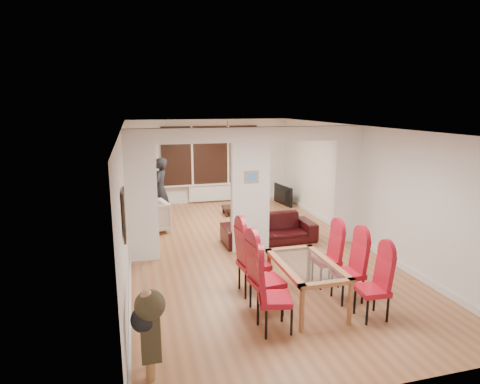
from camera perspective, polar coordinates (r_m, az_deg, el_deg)
name	(u,v)px	position (r m, az deg, el deg)	size (l,w,h in m)	color
floor	(250,249)	(8.69, 1.42, -8.15)	(5.00, 9.00, 0.01)	#9F6740
room_walls	(250,190)	(8.33, 1.47, 0.25)	(5.00, 9.00, 2.60)	silver
divider_wall	(250,190)	(8.33, 1.47, 0.25)	(5.00, 0.18, 2.60)	white
bay_window_blinds	(210,155)	(12.56, -4.26, 5.26)	(3.00, 0.08, 1.80)	black
radiator	(211,193)	(12.72, -4.14, -0.13)	(1.40, 0.08, 0.50)	white
pendant_light	(228,137)	(11.44, -1.75, 7.87)	(0.36, 0.36, 0.36)	orange
stair_newel	(147,313)	(5.24, -13.09, -16.42)	(0.40, 1.20, 1.10)	#B07B50
wall_poster	(124,215)	(5.60, -16.16, -3.10)	(0.04, 0.52, 0.67)	gray
pillar_photo	(252,177)	(8.18, 1.67, 2.17)	(0.30, 0.03, 0.25)	#4C8CD8
dining_table	(306,284)	(6.40, 9.34, -12.79)	(0.83, 1.47, 0.69)	#9A6039
dining_chair_la	(275,293)	(5.61, 4.98, -14.14)	(0.44, 0.44, 1.10)	#A31021
dining_chair_lb	(267,276)	(6.04, 3.81, -11.82)	(0.46, 0.46, 1.15)	#A31021
dining_chair_lc	(254,259)	(6.61, 1.97, -9.54)	(0.46, 0.46, 1.16)	#A31021
dining_chair_ra	(372,285)	(6.20, 18.32, -12.45)	(0.41, 0.41, 1.02)	#A31021
dining_chair_rb	(348,269)	(6.61, 15.13, -10.47)	(0.42, 0.42, 1.06)	#A31021
dining_chair_rc	(326,256)	(7.06, 12.15, -8.95)	(0.41, 0.41, 1.02)	#A31021
sofa	(269,229)	(9.08, 4.12, -5.24)	(2.08, 0.81, 0.61)	black
armchair	(150,217)	(9.99, -12.66, -3.44)	(0.83, 0.81, 0.75)	beige
person	(160,190)	(10.77, -11.26, 0.33)	(0.40, 0.62, 1.69)	black
television	(280,195)	(12.44, 5.71, -0.45)	(0.14, 1.04, 0.60)	black
coffee_table	(241,210)	(11.36, 0.15, -2.57)	(1.04, 0.52, 0.24)	black
bottle	(248,201)	(11.26, 1.11, -1.27)	(0.08, 0.08, 0.31)	#143F19
bowl	(241,206)	(11.23, 0.08, -1.98)	(0.20, 0.20, 0.05)	black
shoes	(256,253)	(8.35, 2.27, -8.63)	(0.26, 0.29, 0.11)	black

